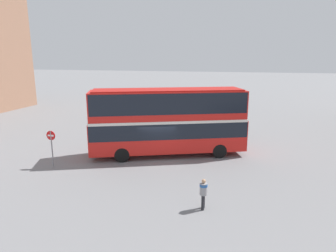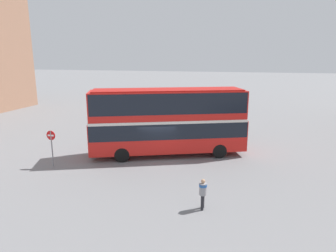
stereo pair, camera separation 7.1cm
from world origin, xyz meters
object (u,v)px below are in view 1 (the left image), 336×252
Objects in this scene: pedestrian_foreground at (203,191)px; no_entry_sign at (51,143)px; parked_car_kerb_near at (120,113)px; double_decker_bus at (168,118)px.

no_entry_sign is at bearing -15.96° from pedestrian_foreground.
pedestrian_foreground is 22.29m from parked_car_kerb_near.
pedestrian_foreground reaches higher than parked_car_kerb_near.
double_decker_bus is 7.38× the size of pedestrian_foreground.
pedestrian_foreground is 0.63× the size of no_entry_sign.
parked_car_kerb_near is 1.90× the size of no_entry_sign.
no_entry_sign is at bearing -169.88° from double_decker_bus.
parked_car_kerb_near is at bearing -55.31° from pedestrian_foreground.
double_decker_bus reaches higher than parked_car_kerb_near.
parked_car_kerb_near is (-12.30, 18.59, -0.16)m from pedestrian_foreground.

